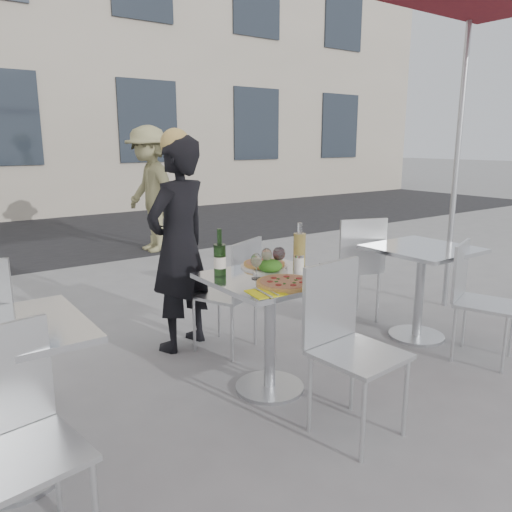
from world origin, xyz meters
TOP-DOWN VIEW (x-y plane):
  - ground at (0.00, 0.00)m, footprint 80.00×80.00m
  - street_asphalt at (0.00, 6.50)m, footprint 24.00×5.00m
  - main_table at (0.00, 0.00)m, footprint 0.72×0.72m
  - side_table_left at (-1.50, 0.00)m, footprint 0.72×0.72m
  - side_table_right at (1.50, 0.00)m, footprint 0.72×0.72m
  - chair_far at (0.16, 0.64)m, footprint 0.52×0.53m
  - chair_near at (0.07, -0.58)m, footprint 0.45×0.46m
  - side_chair_lnear at (-1.55, -0.46)m, footprint 0.46×0.47m
  - side_chair_rfar at (1.36, 0.56)m, footprint 0.54×0.55m
  - side_chair_rnear at (1.50, -0.46)m, footprint 0.50×0.50m
  - woman_diner at (-0.13, 0.95)m, footprint 0.68×0.56m
  - pedestrian_b at (1.14, 4.33)m, footprint 0.66×1.15m
  - pizza_near at (-0.03, -0.19)m, footprint 0.34×0.34m
  - pizza_far at (0.11, 0.21)m, footprint 0.31×0.31m
  - salad_plate at (0.05, 0.07)m, footprint 0.22×0.22m
  - wine_bottle at (-0.25, 0.18)m, footprint 0.07×0.08m
  - carafe at (0.31, 0.09)m, footprint 0.08×0.08m
  - sugar_shaker at (0.22, -0.01)m, footprint 0.06×0.06m
  - wineglass_white_a at (-0.10, 0.01)m, footprint 0.07×0.07m
  - wineglass_white_b at (0.04, 0.09)m, footprint 0.07×0.07m
  - wineglass_red_a at (0.12, 0.06)m, footprint 0.07×0.07m
  - wineglass_red_b at (0.11, 0.07)m, footprint 0.07×0.07m
  - napkin_left at (-0.23, -0.26)m, footprint 0.20×0.20m
  - napkin_right at (0.27, -0.17)m, footprint 0.23×0.23m

SIDE VIEW (x-z plane):
  - ground at x=0.00m, z-range 0.00..0.00m
  - street_asphalt at x=0.00m, z-range 0.00..0.00m
  - side_chair_rnear at x=1.50m, z-range 0.08..0.93m
  - chair_far at x=0.16m, z-range 0.08..0.94m
  - side_chair_lnear at x=-1.55m, z-range 0.08..0.97m
  - main_table at x=0.00m, z-range 0.16..0.91m
  - side_table_left at x=-1.50m, z-range 0.16..0.91m
  - side_table_right at x=1.50m, z-range 0.16..0.91m
  - chair_near at x=0.07m, z-range 0.08..1.01m
  - side_chair_rfar at x=1.36m, z-range 0.09..1.02m
  - napkin_left at x=-0.23m, z-range 0.75..0.76m
  - napkin_right at x=0.27m, z-range 0.75..0.76m
  - pizza_near at x=-0.03m, z-range 0.75..0.77m
  - pizza_far at x=0.11m, z-range 0.75..0.78m
  - salad_plate at x=0.05m, z-range 0.74..0.83m
  - woman_diner at x=-0.13m, z-range 0.00..1.60m
  - sugar_shaker at x=0.22m, z-range 0.75..0.86m
  - wineglass_white_a at x=-0.10m, z-range 0.78..0.94m
  - wineglass_white_b at x=0.04m, z-range 0.78..0.94m
  - wineglass_red_a at x=0.12m, z-range 0.78..0.94m
  - wineglass_red_b at x=0.11m, z-range 0.78..0.94m
  - wine_bottle at x=-0.25m, z-range 0.72..1.01m
  - carafe at x=0.31m, z-range 0.72..1.01m
  - pedestrian_b at x=1.14m, z-range 0.00..1.78m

